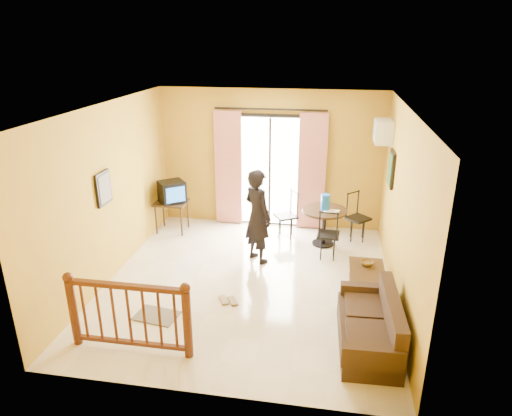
% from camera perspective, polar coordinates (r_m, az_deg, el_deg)
% --- Properties ---
extents(ground, '(5.00, 5.00, 0.00)m').
position_cam_1_polar(ground, '(7.49, -0.97, -9.26)').
color(ground, beige).
rests_on(ground, ground).
extents(room_shell, '(5.00, 5.00, 5.00)m').
position_cam_1_polar(room_shell, '(6.80, -1.06, 3.25)').
color(room_shell, white).
rests_on(room_shell, ground).
extents(balcony_door, '(2.25, 0.14, 2.46)m').
position_cam_1_polar(balcony_door, '(9.25, 1.73, 4.69)').
color(balcony_door, black).
rests_on(balcony_door, ground).
extents(tv_table, '(0.63, 0.53, 0.63)m').
position_cam_1_polar(tv_table, '(9.31, -10.53, 0.33)').
color(tv_table, black).
rests_on(tv_table, ground).
extents(television, '(0.63, 0.63, 0.43)m').
position_cam_1_polar(television, '(9.20, -10.46, 2.01)').
color(television, black).
rests_on(television, tv_table).
extents(picture_left, '(0.05, 0.42, 0.52)m').
position_cam_1_polar(picture_left, '(7.39, -18.51, 2.36)').
color(picture_left, black).
rests_on(picture_left, room_shell).
extents(dining_table, '(0.85, 0.85, 0.71)m').
position_cam_1_polar(dining_table, '(8.65, 8.53, -1.13)').
color(dining_table, black).
rests_on(dining_table, ground).
extents(water_jug, '(0.17, 0.17, 0.31)m').
position_cam_1_polar(water_jug, '(8.52, 8.67, 0.71)').
color(water_jug, blue).
rests_on(water_jug, dining_table).
extents(serving_tray, '(0.30, 0.21, 0.02)m').
position_cam_1_polar(serving_tray, '(8.50, 9.42, -0.43)').
color(serving_tray, white).
rests_on(serving_tray, dining_table).
extents(dining_chairs, '(1.94, 1.37, 0.95)m').
position_cam_1_polar(dining_chairs, '(8.85, 8.32, -4.52)').
color(dining_chairs, black).
rests_on(dining_chairs, ground).
extents(air_conditioner, '(0.31, 0.60, 0.40)m').
position_cam_1_polar(air_conditioner, '(8.52, 15.59, 9.21)').
color(air_conditioner, white).
rests_on(air_conditioner, room_shell).
extents(botanical_print, '(0.05, 0.50, 0.60)m').
position_cam_1_polar(botanical_print, '(8.02, 16.54, 4.73)').
color(botanical_print, black).
rests_on(botanical_print, room_shell).
extents(coffee_table, '(0.53, 0.95, 0.42)m').
position_cam_1_polar(coffee_table, '(7.20, 13.67, -8.69)').
color(coffee_table, black).
rests_on(coffee_table, ground).
extents(bowl, '(0.24, 0.24, 0.06)m').
position_cam_1_polar(bowl, '(7.31, 13.69, -6.71)').
color(bowl, brown).
rests_on(bowl, coffee_table).
extents(sofa, '(0.76, 1.55, 0.73)m').
position_cam_1_polar(sofa, '(6.16, 14.31, -14.38)').
color(sofa, '#311F13').
rests_on(sofa, ground).
extents(standing_person, '(0.72, 0.70, 1.67)m').
position_cam_1_polar(standing_person, '(7.84, 0.20, -1.03)').
color(standing_person, black).
rests_on(standing_person, ground).
extents(stair_balustrade, '(1.63, 0.13, 1.04)m').
position_cam_1_polar(stair_balustrade, '(5.98, -15.65, -12.35)').
color(stair_balustrade, '#471E0F').
rests_on(stair_balustrade, ground).
extents(doormat, '(0.66, 0.49, 0.02)m').
position_cam_1_polar(doormat, '(6.83, -12.33, -13.01)').
color(doormat, '#5D554A').
rests_on(doormat, ground).
extents(sandals, '(0.35, 0.27, 0.03)m').
position_cam_1_polar(sandals, '(7.01, -3.49, -11.48)').
color(sandals, brown).
rests_on(sandals, ground).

